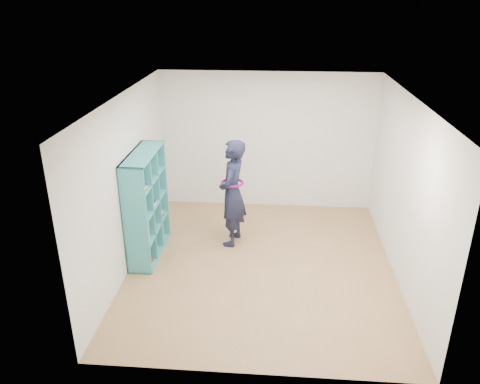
{
  "coord_description": "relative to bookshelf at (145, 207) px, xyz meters",
  "views": [
    {
      "loc": [
        0.17,
        -6.21,
        3.89
      ],
      "look_at": [
        -0.35,
        0.3,
        1.09
      ],
      "focal_mm": 35.0,
      "sensor_mm": 36.0,
      "label": 1
    }
  ],
  "objects": [
    {
      "name": "ceiling",
      "position": [
        1.83,
        -0.23,
        1.77
      ],
      "size": [
        4.5,
        4.5,
        0.0
      ],
      "primitive_type": "plane",
      "color": "white",
      "rests_on": "wall_back"
    },
    {
      "name": "bookshelf",
      "position": [
        0.0,
        0.0,
        0.0
      ],
      "size": [
        0.37,
        1.27,
        1.7
      ],
      "color": "teal",
      "rests_on": "floor"
    },
    {
      "name": "person",
      "position": [
        1.32,
        0.47,
        0.07
      ],
      "size": [
        0.53,
        0.71,
        1.79
      ],
      "rotation": [
        0.0,
        0.0,
        -1.74
      ],
      "color": "black",
      "rests_on": "floor"
    },
    {
      "name": "wall_left",
      "position": [
        -0.17,
        -0.23,
        0.47
      ],
      "size": [
        0.02,
        4.5,
        2.6
      ],
      "primitive_type": "cube",
      "color": "white",
      "rests_on": "floor"
    },
    {
      "name": "wall_right",
      "position": [
        3.83,
        -0.23,
        0.47
      ],
      "size": [
        0.02,
        4.5,
        2.6
      ],
      "primitive_type": "cube",
      "color": "white",
      "rests_on": "floor"
    },
    {
      "name": "wall_front",
      "position": [
        1.83,
        -2.48,
        0.47
      ],
      "size": [
        4.0,
        0.02,
        2.6
      ],
      "primitive_type": "cube",
      "color": "white",
      "rests_on": "floor"
    },
    {
      "name": "smartphone",
      "position": [
        1.19,
        0.57,
        0.19
      ],
      "size": [
        0.01,
        0.11,
        0.14
      ],
      "rotation": [
        0.44,
        0.0,
        0.04
      ],
      "color": "silver",
      "rests_on": "person"
    },
    {
      "name": "wall_back",
      "position": [
        1.83,
        2.02,
        0.47
      ],
      "size": [
        4.0,
        0.02,
        2.6
      ],
      "primitive_type": "cube",
      "color": "white",
      "rests_on": "floor"
    },
    {
      "name": "floor",
      "position": [
        1.83,
        -0.23,
        -0.83
      ],
      "size": [
        4.5,
        4.5,
        0.0
      ],
      "primitive_type": "plane",
      "color": "olive",
      "rests_on": "ground"
    }
  ]
}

